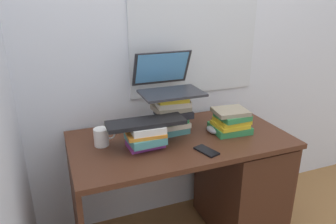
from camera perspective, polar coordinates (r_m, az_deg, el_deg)
wall_back at (r=2.04m, az=-1.85°, el=14.15°), size 6.00×0.06×2.60m
desk at (r=2.12m, az=10.37°, el=-11.78°), size 1.26×0.67×0.74m
book_stack_tall at (r=1.87m, az=0.69°, el=-0.23°), size 0.22×0.19×0.24m
book_stack_keyboard_riser at (r=1.71m, az=-4.06°, el=-4.31°), size 0.21×0.19×0.13m
book_stack_side at (r=1.93m, az=11.27°, el=-1.69°), size 0.23×0.20×0.15m
laptop at (r=1.88m, az=-0.11°, el=5.41°), size 0.36×0.34×0.23m
keyboard at (r=1.68m, az=-4.00°, el=-1.90°), size 0.42×0.15×0.02m
computer_mouse at (r=1.92m, az=8.05°, el=-3.19°), size 0.06×0.10×0.04m
mug at (r=1.77m, az=-11.91°, el=-4.44°), size 0.12×0.08×0.10m
cell_phone at (r=1.70m, az=6.95°, el=-6.99°), size 0.10×0.15×0.01m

